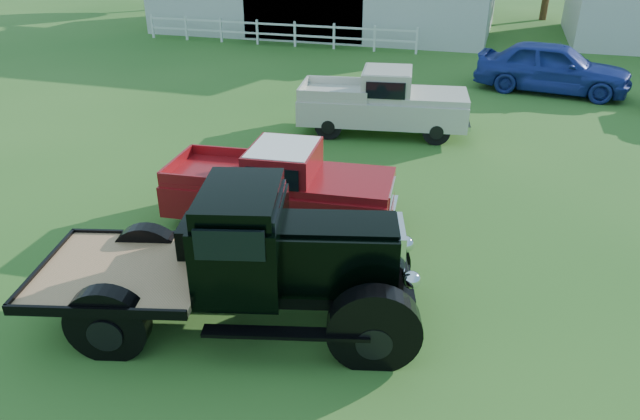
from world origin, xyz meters
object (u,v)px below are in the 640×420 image
(red_pickup, at_px, (280,185))
(misc_car_blue, at_px, (553,67))
(white_pickup, at_px, (383,102))
(vintage_flatbed, at_px, (237,258))

(red_pickup, distance_m, misc_car_blue, 13.60)
(red_pickup, bearing_deg, white_pickup, 77.42)
(white_pickup, distance_m, misc_car_blue, 7.89)
(red_pickup, height_order, white_pickup, white_pickup)
(white_pickup, xyz_separation_m, misc_car_blue, (4.86, 6.22, -0.01))
(vintage_flatbed, relative_size, red_pickup, 1.22)
(vintage_flatbed, height_order, misc_car_blue, vintage_flatbed)
(vintage_flatbed, distance_m, white_pickup, 9.33)
(red_pickup, height_order, misc_car_blue, misc_car_blue)
(vintage_flatbed, relative_size, misc_car_blue, 1.07)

